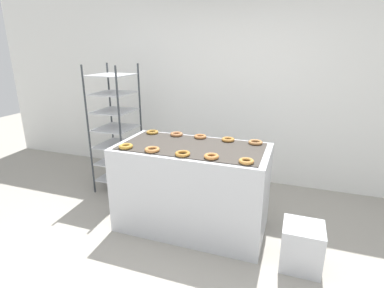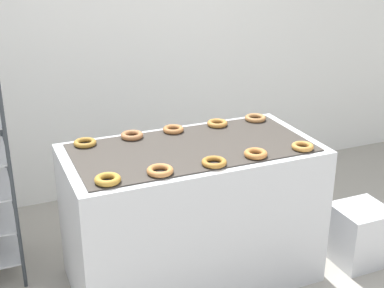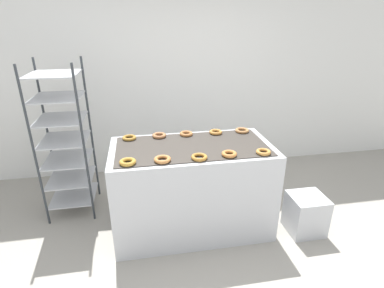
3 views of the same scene
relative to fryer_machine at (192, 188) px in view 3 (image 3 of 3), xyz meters
The scene contains 15 objects.
ground_plane 0.80m from the fryer_machine, 90.03° to the right, with size 14.00×14.00×0.00m, color #9E998E.
wall_back 1.74m from the fryer_machine, 90.01° to the left, with size 8.00×0.05×2.80m.
fryer_machine is the anchor object (origin of this frame).
baking_rack_cart 1.47m from the fryer_machine, 156.13° to the left, with size 0.50×0.55×1.71m.
glaze_bin 1.21m from the fryer_machine, 14.12° to the right, with size 0.35×0.34×0.41m.
donut_near_leftmost 0.83m from the fryer_machine, 154.58° to the right, with size 0.14×0.14×0.04m, color #B2822E.
donut_near_left 0.64m from the fryer_machine, 137.34° to the right, with size 0.15×0.15×0.03m, color #B8773E.
donut_near_center 0.57m from the fryer_machine, 87.82° to the right, with size 0.14×0.14×0.03m, color #AA722C.
donut_near_right 0.63m from the fryer_machine, 44.32° to the right, with size 0.14×0.14×0.04m, color #BC7538.
donut_near_rightmost 0.83m from the fryer_machine, 25.52° to the right, with size 0.14×0.14×0.03m, color #BC803A.
donut_far_leftmost 0.82m from the fryer_machine, 154.34° to the left, with size 0.14×0.14×0.03m, color #A7782D.
donut_far_left 0.64m from the fryer_machine, 134.79° to the left, with size 0.14×0.14×0.03m, color #A86C41.
donut_far_center 0.57m from the fryer_machine, 91.67° to the left, with size 0.14×0.14×0.03m, color #B06F3C.
donut_far_right 0.65m from the fryer_machine, 43.23° to the left, with size 0.14×0.14×0.03m, color #B77935.
donut_far_rightmost 0.83m from the fryer_machine, 25.60° to the left, with size 0.15×0.15×0.03m, color #AE7643.
Camera 3 is at (-0.47, -1.97, 2.07)m, focal length 28.00 mm.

